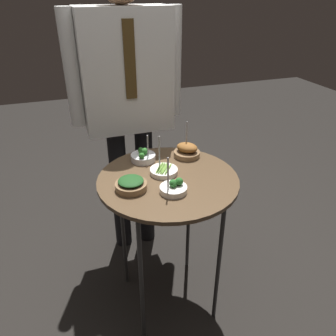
% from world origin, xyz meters
% --- Properties ---
extents(ground_plane, '(8.00, 8.00, 0.00)m').
position_xyz_m(ground_plane, '(0.00, 0.00, 0.00)').
color(ground_plane, black).
extents(serving_cart, '(0.63, 0.63, 0.78)m').
position_xyz_m(serving_cart, '(0.00, 0.00, 0.71)').
color(serving_cart, brown).
rests_on(serving_cart, ground_plane).
extents(bowl_broccoli_front_center, '(0.11, 0.11, 0.17)m').
position_xyz_m(bowl_broccoli_front_center, '(-0.01, -0.12, 0.80)').
color(bowl_broccoli_front_center, silver).
rests_on(bowl_broccoli_front_center, serving_cart).
extents(bowl_spinach_mid_left, '(0.13, 0.13, 0.05)m').
position_xyz_m(bowl_spinach_mid_left, '(-0.18, -0.04, 0.80)').
color(bowl_spinach_mid_left, brown).
rests_on(bowl_spinach_mid_left, serving_cart).
extents(bowl_broccoli_back_right, '(0.12, 0.12, 0.14)m').
position_xyz_m(bowl_broccoli_back_right, '(-0.06, 0.20, 0.80)').
color(bowl_broccoli_back_right, silver).
rests_on(bowl_broccoli_back_right, serving_cart).
extents(bowl_asparagus_far_rim, '(0.13, 0.13, 0.17)m').
position_xyz_m(bowl_asparagus_far_rim, '(-0.01, 0.04, 0.79)').
color(bowl_asparagus_far_rim, silver).
rests_on(bowl_asparagus_far_rim, serving_cart).
extents(bowl_roast_back_left, '(0.13, 0.13, 0.17)m').
position_xyz_m(bowl_roast_back_left, '(0.16, 0.17, 0.81)').
color(bowl_roast_back_left, brown).
rests_on(bowl_roast_back_left, serving_cart).
extents(waiter_figure, '(0.62, 0.23, 1.67)m').
position_xyz_m(waiter_figure, '(-0.05, 0.53, 1.06)').
color(waiter_figure, black).
rests_on(waiter_figure, ground_plane).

